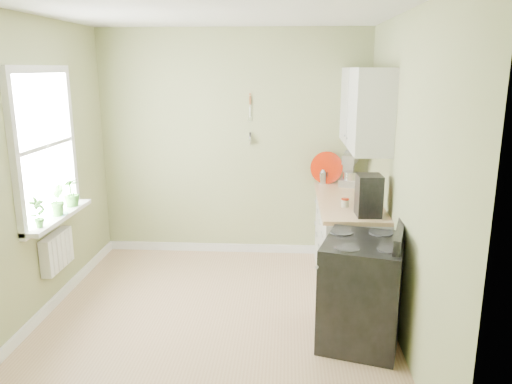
# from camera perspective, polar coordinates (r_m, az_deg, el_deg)

# --- Properties ---
(floor) EXTENTS (3.20, 3.60, 0.02)m
(floor) POSITION_cam_1_polar(r_m,az_deg,el_deg) (4.72, -4.77, -14.61)
(floor) COLOR tan
(floor) RESTS_ON ground
(ceiling) EXTENTS (3.20, 3.60, 0.02)m
(ceiling) POSITION_cam_1_polar(r_m,az_deg,el_deg) (4.17, -5.57, 20.32)
(ceiling) COLOR white
(ceiling) RESTS_ON wall_back
(wall_back) EXTENTS (3.20, 0.02, 2.70)m
(wall_back) POSITION_cam_1_polar(r_m,az_deg,el_deg) (6.01, -2.56, 5.41)
(wall_back) COLOR tan
(wall_back) RESTS_ON floor
(wall_left) EXTENTS (0.02, 3.60, 2.70)m
(wall_left) POSITION_cam_1_polar(r_m,az_deg,el_deg) (4.76, -24.70, 1.85)
(wall_left) COLOR tan
(wall_left) RESTS_ON floor
(wall_right) EXTENTS (0.02, 3.60, 2.70)m
(wall_right) POSITION_cam_1_polar(r_m,az_deg,el_deg) (4.30, 16.57, 1.40)
(wall_right) COLOR tan
(wall_right) RESTS_ON floor
(base_cabinets) EXTENTS (0.60, 1.60, 0.87)m
(base_cabinets) POSITION_cam_1_polar(r_m,az_deg,el_deg) (5.45, 10.41, -5.65)
(base_cabinets) COLOR white
(base_cabinets) RESTS_ON floor
(countertop) EXTENTS (0.64, 1.60, 0.04)m
(countertop) POSITION_cam_1_polar(r_m,az_deg,el_deg) (5.31, 10.52, -1.02)
(countertop) COLOR #D4AF82
(countertop) RESTS_ON base_cabinets
(upper_cabinets) EXTENTS (0.35, 1.40, 0.80)m
(upper_cabinets) POSITION_cam_1_polar(r_m,az_deg,el_deg) (5.27, 12.34, 9.38)
(upper_cabinets) COLOR white
(upper_cabinets) RESTS_ON wall_right
(window) EXTENTS (0.06, 1.14, 1.44)m
(window) POSITION_cam_1_polar(r_m,az_deg,el_deg) (4.97, -23.06, 4.84)
(window) COLOR white
(window) RESTS_ON wall_left
(window_sill) EXTENTS (0.18, 1.14, 0.04)m
(window_sill) POSITION_cam_1_polar(r_m,az_deg,el_deg) (5.08, -21.60, -2.61)
(window_sill) COLOR white
(window_sill) RESTS_ON wall_left
(radiator) EXTENTS (0.12, 0.50, 0.35)m
(radiator) POSITION_cam_1_polar(r_m,az_deg,el_deg) (5.15, -21.81, -6.28)
(radiator) COLOR white
(radiator) RESTS_ON wall_left
(wall_utensils) EXTENTS (0.02, 0.14, 0.58)m
(wall_utensils) POSITION_cam_1_polar(r_m,az_deg,el_deg) (5.93, -0.67, 7.40)
(wall_utensils) COLOR #D4AF82
(wall_utensils) RESTS_ON wall_back
(stove) EXTENTS (0.81, 0.87, 1.01)m
(stove) POSITION_cam_1_polar(r_m,az_deg,el_deg) (4.30, 12.03, -10.96)
(stove) COLOR black
(stove) RESTS_ON floor
(stand_mixer) EXTENTS (0.28, 0.37, 0.41)m
(stand_mixer) POSITION_cam_1_polar(r_m,az_deg,el_deg) (5.93, 10.68, 2.44)
(stand_mixer) COLOR #B2B2B7
(stand_mixer) RESTS_ON countertop
(kettle) EXTENTS (0.17, 0.10, 0.17)m
(kettle) POSITION_cam_1_polar(r_m,az_deg,el_deg) (5.96, 7.62, 1.78)
(kettle) COLOR silver
(kettle) RESTS_ON countertop
(coffee_maker) EXTENTS (0.23, 0.25, 0.39)m
(coffee_maker) POSITION_cam_1_polar(r_m,az_deg,el_deg) (4.71, 12.72, -0.50)
(coffee_maker) COLOR black
(coffee_maker) RESTS_ON countertop
(red_tray) EXTENTS (0.39, 0.12, 0.38)m
(red_tray) POSITION_cam_1_polar(r_m,az_deg,el_deg) (5.95, 8.06, 2.77)
(red_tray) COLOR #B71E04
(red_tray) RESTS_ON countertop
(jar) EXTENTS (0.08, 0.08, 0.09)m
(jar) POSITION_cam_1_polar(r_m,az_deg,el_deg) (5.00, 10.14, -1.20)
(jar) COLOR #B1AA8A
(jar) RESTS_ON countertop
(plant_a) EXTENTS (0.15, 0.17, 0.27)m
(plant_a) POSITION_cam_1_polar(r_m,az_deg,el_deg) (4.69, -23.67, -2.15)
(plant_a) COLOR #387928
(plant_a) RESTS_ON window_sill
(plant_b) EXTENTS (0.19, 0.20, 0.29)m
(plant_b) POSITION_cam_1_polar(r_m,az_deg,el_deg) (5.01, -21.79, -0.89)
(plant_b) COLOR #387928
(plant_b) RESTS_ON window_sill
(plant_c) EXTENTS (0.22, 0.22, 0.28)m
(plant_c) POSITION_cam_1_polar(r_m,az_deg,el_deg) (5.29, -20.36, -0.06)
(plant_c) COLOR #387928
(plant_c) RESTS_ON window_sill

